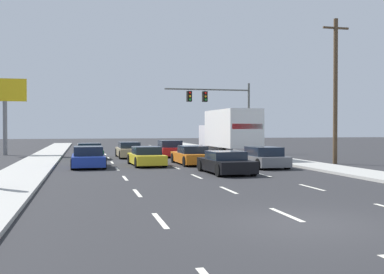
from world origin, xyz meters
TOP-DOWN VIEW (x-y plane):
  - ground_plane at (0.00, 25.00)m, footprint 140.00×140.00m
  - sidewalk_right at (8.20, 20.00)m, footprint 2.49×80.00m
  - sidewalk_left at (-8.20, 20.00)m, footprint 2.49×80.00m
  - lane_markings at (-0.00, 21.17)m, footprint 6.94×62.00m
  - car_green at (-4.85, 25.56)m, footprint 2.11×4.12m
  - car_blue at (-5.00, 17.61)m, footprint 1.98×4.35m
  - car_tan at (-1.80, 26.14)m, footprint 1.86×4.52m
  - car_yellow at (-1.48, 18.14)m, footprint 2.03×4.29m
  - car_red at (1.52, 26.56)m, footprint 2.10×4.09m
  - car_orange at (1.45, 18.39)m, footprint 1.93×4.61m
  - car_black at (1.81, 12.26)m, footprint 2.13×4.17m
  - box_truck at (5.32, 22.70)m, footprint 2.80×7.94m
  - car_gray at (5.00, 15.27)m, footprint 2.01×4.39m
  - traffic_signal_mast at (6.44, 30.46)m, footprint 8.08×0.69m
  - utility_pole_mid at (10.65, 16.74)m, footprint 1.80×0.28m
  - roadside_billboard at (-11.82, 31.84)m, footprint 3.55×0.36m

SIDE VIEW (x-z plane):
  - ground_plane at x=0.00m, z-range 0.00..0.00m
  - lane_markings at x=0.00m, z-range 0.00..0.01m
  - sidewalk_right at x=8.20m, z-range 0.00..0.14m
  - sidewalk_left at x=-8.20m, z-range 0.00..0.14m
  - car_black at x=1.81m, z-range -0.04..1.10m
  - car_yellow at x=-1.48m, z-range -0.05..1.13m
  - car_green at x=-4.85m, z-range -0.05..1.13m
  - car_orange at x=1.45m, z-range -0.06..1.14m
  - car_gray at x=5.00m, z-range -0.05..1.18m
  - car_tan at x=-1.80m, z-range -0.04..1.19m
  - car_blue at x=-5.00m, z-range -0.05..1.20m
  - car_red at x=1.52m, z-range -0.07..1.26m
  - box_truck at x=5.32m, z-range 0.27..3.92m
  - roadside_billboard at x=-11.82m, z-range 1.32..7.89m
  - traffic_signal_mast at x=6.44m, z-range 1.49..8.00m
  - utility_pole_mid at x=10.65m, z-range 0.14..9.53m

